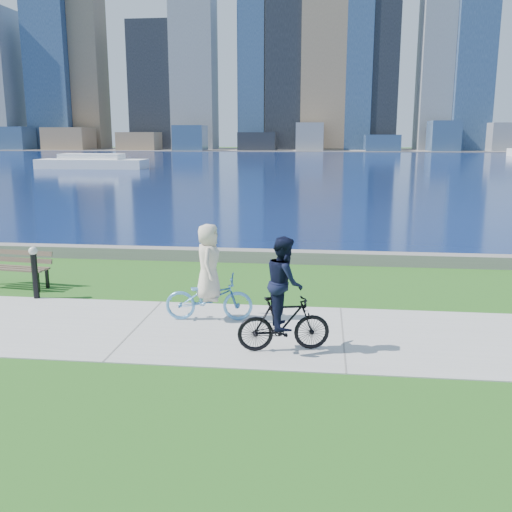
{
  "coord_description": "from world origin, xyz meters",
  "views": [
    {
      "loc": [
        3.57,
        -10.27,
        3.72
      ],
      "look_at": [
        2.13,
        1.89,
        1.1
      ],
      "focal_mm": 40.0,
      "sensor_mm": 36.0,
      "label": 1
    }
  ],
  "objects": [
    {
      "name": "ground",
      "position": [
        0.0,
        0.0,
        0.0
      ],
      "size": [
        320.0,
        320.0,
        0.0
      ],
      "primitive_type": "plane",
      "color": "#205516",
      "rests_on": "ground"
    },
    {
      "name": "far_shore",
      "position": [
        0.0,
        130.0,
        0.06
      ],
      "size": [
        320.0,
        30.0,
        0.12
      ],
      "primitive_type": "cube",
      "color": "slate",
      "rests_on": "ground"
    },
    {
      "name": "cyclist_woman",
      "position": [
        1.32,
        0.64,
        0.75
      ],
      "size": [
        0.77,
        1.82,
        1.97
      ],
      "rotation": [
        0.0,
        0.0,
        1.66
      ],
      "color": "#589DD7",
      "rests_on": "ground"
    },
    {
      "name": "seawall",
      "position": [
        0.0,
        6.2,
        0.17
      ],
      "size": [
        90.0,
        0.5,
        0.35
      ],
      "primitive_type": "cube",
      "color": "slate",
      "rests_on": "ground"
    },
    {
      "name": "bay_water",
      "position": [
        0.0,
        72.0,
        0.0
      ],
      "size": [
        320.0,
        131.0,
        0.01
      ],
      "primitive_type": "cube",
      "color": "#0B1B48",
      "rests_on": "ground"
    },
    {
      "name": "concrete_path",
      "position": [
        0.0,
        0.0,
        0.01
      ],
      "size": [
        80.0,
        3.5,
        0.02
      ],
      "primitive_type": "cube",
      "color": "#ACABA6",
      "rests_on": "ground"
    },
    {
      "name": "city_skyline",
      "position": [
        -0.85,
        130.0,
        22.97
      ],
      "size": [
        183.34,
        21.87,
        76.0
      ],
      "color": "slate",
      "rests_on": "ground"
    },
    {
      "name": "ferry_near",
      "position": [
        -21.85,
        50.68,
        0.67
      ],
      "size": [
        11.92,
        3.4,
        1.62
      ],
      "color": "white",
      "rests_on": "ground"
    },
    {
      "name": "cyclist_man",
      "position": [
        2.94,
        -0.86,
        0.87
      ],
      "size": [
        0.8,
        1.68,
        2.02
      ],
      "rotation": [
        0.0,
        0.0,
        1.79
      ],
      "color": "black",
      "rests_on": "ground"
    },
    {
      "name": "bollard_lamp",
      "position": [
        -2.94,
        1.71,
        0.7
      ],
      "size": [
        0.2,
        0.2,
        1.23
      ],
      "color": "black",
      "rests_on": "ground"
    },
    {
      "name": "park_bench",
      "position": [
        -3.91,
        2.63,
        0.55
      ],
      "size": [
        1.79,
        0.8,
        0.9
      ],
      "rotation": [
        0.0,
        0.0,
        -0.12
      ],
      "color": "black",
      "rests_on": "ground"
    }
  ]
}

